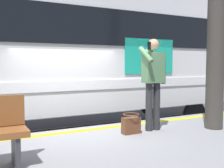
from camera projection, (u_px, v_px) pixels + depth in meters
ground_plane at (80, 168)px, 5.78m from camera, size 26.16×26.16×0.00m
safety_line at (85, 130)px, 5.45m from camera, size 17.09×0.16×0.01m
track_rail_near at (58, 144)px, 7.21m from camera, size 22.67×0.08×0.16m
track_rail_far at (44, 132)px, 8.47m from camera, size 22.67×0.08×0.16m
train_carriage at (50, 47)px, 7.66m from camera, size 13.14×3.03×4.18m
passenger at (153, 76)px, 5.41m from camera, size 0.57×0.55×1.80m
handbag at (131, 124)px, 5.19m from camera, size 0.34×0.31×0.38m
station_column at (216, 35)px, 5.51m from camera, size 0.35×0.35×3.77m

